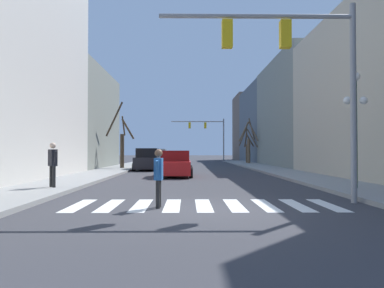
# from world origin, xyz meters

# --- Properties ---
(ground_plane) EXTENTS (240.00, 240.00, 0.00)m
(ground_plane) POSITION_xyz_m (0.00, 0.00, 0.00)
(ground_plane) COLOR #38383D
(building_row_left) EXTENTS (6.00, 35.45, 12.72)m
(building_row_left) POSITION_xyz_m (-10.67, 10.78, 5.55)
(building_row_left) COLOR #BCB299
(building_row_left) RESTS_ON ground_plane
(building_row_right) EXTENTS (6.00, 63.66, 12.42)m
(building_row_right) POSITION_xyz_m (10.67, 25.46, 5.29)
(building_row_right) COLOR #66564C
(building_row_right) RESTS_ON ground_plane
(crosswalk_stripes) EXTENTS (7.65, 2.60, 0.01)m
(crosswalk_stripes) POSITION_xyz_m (-0.00, 0.79, 0.00)
(crosswalk_stripes) COLOR white
(crosswalk_stripes) RESTS_ON ground_plane
(traffic_signal_near) EXTENTS (6.01, 0.28, 6.08)m
(traffic_signal_near) POSITION_xyz_m (2.88, 1.23, 4.38)
(traffic_signal_near) COLOR gray
(traffic_signal_near) RESTS_ON ground_plane
(traffic_signal_far) EXTENTS (7.42, 0.28, 6.08)m
(traffic_signal_far) POSITION_xyz_m (2.39, 42.18, 4.45)
(traffic_signal_far) COLOR gray
(traffic_signal_far) RESTS_ON ground_plane
(street_lamp_right_corner) EXTENTS (0.95, 0.36, 4.49)m
(street_lamp_right_corner) POSITION_xyz_m (6.07, 4.35, 3.32)
(street_lamp_right_corner) COLOR #1E4C2D
(street_lamp_right_corner) RESTS_ON sidewalk_right
(car_parked_left_near) EXTENTS (2.09, 4.89, 1.59)m
(car_parked_left_near) POSITION_xyz_m (-1.21, 13.05, 0.75)
(car_parked_left_near) COLOR red
(car_parked_left_near) RESTS_ON ground_plane
(car_parked_left_mid) EXTENTS (2.12, 4.78, 1.78)m
(car_parked_left_mid) POSITION_xyz_m (-3.65, 30.34, 0.83)
(car_parked_left_mid) COLOR silver
(car_parked_left_mid) RESTS_ON ground_plane
(car_at_intersection) EXTENTS (2.06, 4.24, 1.78)m
(car_at_intersection) POSITION_xyz_m (-3.68, 20.13, 0.82)
(car_at_intersection) COLOR black
(car_at_intersection) RESTS_ON ground_plane
(pedestrian_crossing_street) EXTENTS (0.24, 0.70, 1.63)m
(pedestrian_crossing_street) POSITION_xyz_m (-1.27, 0.34, 0.96)
(pedestrian_crossing_street) COLOR black
(pedestrian_crossing_street) RESTS_ON ground_plane
(pedestrian_waiting_at_curb) EXTENTS (0.56, 0.63, 1.76)m
(pedestrian_waiting_at_curb) POSITION_xyz_m (-5.78, 4.73, 1.19)
(pedestrian_waiting_at_curb) COLOR black
(pedestrian_waiting_at_curb) RESTS_ON sidewalk_left
(street_tree_left_far) EXTENTS (2.33, 1.31, 5.56)m
(street_tree_left_far) POSITION_xyz_m (-6.00, 21.37, 2.33)
(street_tree_left_far) COLOR #473828
(street_tree_left_far) RESTS_ON sidewalk_left
(street_tree_right_near) EXTENTS (2.28, 2.42, 5.23)m
(street_tree_right_near) POSITION_xyz_m (6.62, 33.14, 2.37)
(street_tree_right_near) COLOR brown
(street_tree_right_near) RESTS_ON sidewalk_right
(street_tree_left_near) EXTENTS (1.94, 2.63, 4.29)m
(street_tree_left_near) POSITION_xyz_m (6.72, 34.73, 2.12)
(street_tree_left_near) COLOR brown
(street_tree_left_near) RESTS_ON sidewalk_right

